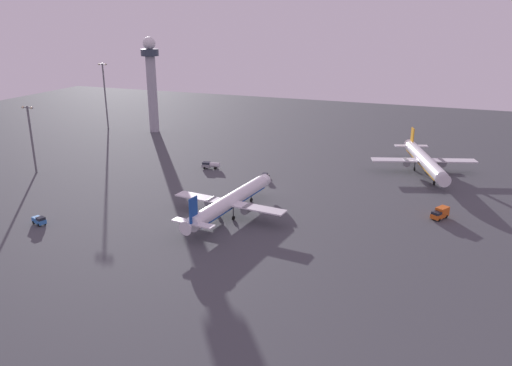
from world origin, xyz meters
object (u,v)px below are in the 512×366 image
(control_tower, at_px, (151,78))
(airplane_far_stand, at_px, (230,202))
(cargo_loader, at_px, (39,220))
(pushback_tug, at_px, (265,176))
(apron_light_west, at_px, (31,135))
(fuel_truck, at_px, (210,165))
(airplane_near_gate, at_px, (424,160))
(catering_truck, at_px, (440,213))
(apron_light_east, at_px, (105,92))

(control_tower, bearing_deg, airplane_far_stand, -47.98)
(cargo_loader, relative_size, pushback_tug, 1.43)
(cargo_loader, xyz_separation_m, apron_light_west, (-34.94, 35.95, 12.38))
(fuel_truck, bearing_deg, airplane_near_gate, -82.65)
(control_tower, relative_size, airplane_far_stand, 1.01)
(catering_truck, relative_size, apron_light_west, 0.26)
(airplane_near_gate, relative_size, catering_truck, 7.44)
(airplane_far_stand, bearing_deg, airplane_near_gate, 59.03)
(pushback_tug, bearing_deg, apron_light_east, -29.18)
(airplane_near_gate, height_order, cargo_loader, airplane_near_gate)
(airplane_far_stand, bearing_deg, catering_truck, 25.82)
(catering_truck, bearing_deg, apron_light_east, 7.90)
(control_tower, relative_size, apron_light_east, 1.39)
(control_tower, distance_m, apron_light_east, 25.64)
(apron_light_west, bearing_deg, pushback_tug, 15.82)
(catering_truck, bearing_deg, apron_light_west, 32.70)
(pushback_tug, height_order, apron_light_east, apron_light_east)
(catering_truck, distance_m, fuel_truck, 81.24)
(fuel_truck, height_order, apron_light_west, apron_light_west)
(airplane_far_stand, distance_m, cargo_loader, 50.40)
(airplane_far_stand, height_order, apron_light_west, apron_light_west)
(control_tower, xyz_separation_m, cargo_loader, (31.14, -107.38, -23.58))
(fuel_truck, distance_m, apron_light_east, 88.15)
(apron_light_west, xyz_separation_m, apron_light_east, (-20.65, 68.93, 3.91))
(control_tower, distance_m, catering_truck, 147.01)
(airplane_far_stand, relative_size, cargo_loader, 9.40)
(apron_light_west, height_order, apron_light_east, apron_light_east)
(cargo_loader, relative_size, apron_light_east, 0.15)
(control_tower, bearing_deg, catering_truck, -26.72)
(control_tower, height_order, airplane_far_stand, control_tower)
(airplane_near_gate, bearing_deg, control_tower, -28.76)
(control_tower, relative_size, fuel_truck, 6.57)
(control_tower, relative_size, airplane_near_gate, 0.96)
(airplane_far_stand, bearing_deg, cargo_loader, -145.61)
(airplane_near_gate, xyz_separation_m, catering_truck, (6.97, -42.17, -2.91))
(apron_light_west, bearing_deg, cargo_loader, -45.81)
(catering_truck, xyz_separation_m, apron_light_east, (-154.12, 62.78, 15.89))
(fuel_truck, bearing_deg, apron_light_east, 50.67)
(control_tower, bearing_deg, apron_light_west, -93.05)
(fuel_truck, height_order, apron_light_east, apron_light_east)
(pushback_tug, bearing_deg, airplane_near_gate, -155.29)
(airplane_far_stand, distance_m, catering_truck, 57.18)
(cargo_loader, distance_m, pushback_tug, 71.72)
(airplane_near_gate, distance_m, cargo_loader, 124.48)
(control_tower, xyz_separation_m, apron_light_west, (-3.80, -71.44, -11.20))
(catering_truck, relative_size, apron_light_east, 0.19)
(airplane_far_stand, xyz_separation_m, fuel_truck, (-24.75, 38.77, -2.78))
(apron_light_west, distance_m, apron_light_east, 72.07)
(airplane_near_gate, distance_m, apron_light_east, 149.15)
(airplane_far_stand, xyz_separation_m, apron_light_west, (-79.50, 12.56, 9.42))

